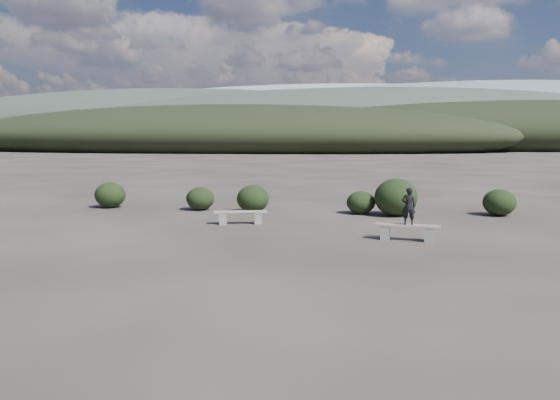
# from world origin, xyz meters

# --- Properties ---
(ground) EXTENTS (1200.00, 1200.00, 0.00)m
(ground) POSITION_xyz_m (0.00, 0.00, 0.00)
(ground) COLOR #28241F
(ground) RESTS_ON ground
(bench_left) EXTENTS (1.77, 0.74, 0.43)m
(bench_left) POSITION_xyz_m (-1.60, 5.83, 0.26)
(bench_left) COLOR slate
(bench_left) RESTS_ON ground
(bench_right) EXTENTS (1.81, 0.61, 0.44)m
(bench_right) POSITION_xyz_m (3.59, 3.79, 0.27)
(bench_right) COLOR slate
(bench_right) RESTS_ON ground
(seated_person) EXTENTS (0.39, 0.26, 1.04)m
(seated_person) POSITION_xyz_m (3.62, 3.78, 0.96)
(seated_person) COLOR black
(seated_person) RESTS_ON bench_right
(shrub_a) EXTENTS (1.10, 1.10, 0.90)m
(shrub_a) POSITION_xyz_m (-3.92, 8.93, 0.45)
(shrub_a) COLOR black
(shrub_a) RESTS_ON ground
(shrub_b) EXTENTS (1.22, 1.22, 1.04)m
(shrub_b) POSITION_xyz_m (-1.76, 8.60, 0.52)
(shrub_b) COLOR black
(shrub_b) RESTS_ON ground
(shrub_c) EXTENTS (1.06, 1.06, 0.85)m
(shrub_c) POSITION_xyz_m (2.28, 8.84, 0.42)
(shrub_c) COLOR black
(shrub_c) RESTS_ON ground
(shrub_d) EXTENTS (1.55, 1.55, 1.35)m
(shrub_d) POSITION_xyz_m (3.53, 8.52, 0.68)
(shrub_d) COLOR black
(shrub_d) RESTS_ON ground
(shrub_e) EXTENTS (1.16, 1.16, 0.97)m
(shrub_e) POSITION_xyz_m (7.24, 9.13, 0.48)
(shrub_e) COLOR black
(shrub_e) RESTS_ON ground
(shrub_f) EXTENTS (1.21, 1.21, 1.03)m
(shrub_f) POSITION_xyz_m (-7.73, 9.07, 0.51)
(shrub_f) COLOR black
(shrub_f) RESTS_ON ground
(mountain_ridges) EXTENTS (500.00, 400.00, 56.00)m
(mountain_ridges) POSITION_xyz_m (-7.48, 339.06, 10.84)
(mountain_ridges) COLOR black
(mountain_ridges) RESTS_ON ground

